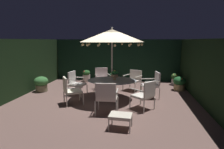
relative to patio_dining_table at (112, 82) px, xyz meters
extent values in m
cube|color=brown|center=(-0.25, -0.14, -0.66)|extent=(7.43, 7.63, 0.02)
cube|color=black|center=(-0.25, 3.52, 0.49)|extent=(7.43, 0.30, 2.27)
cube|color=black|center=(-3.81, -0.14, 0.49)|extent=(0.30, 7.63, 2.27)
cube|color=black|center=(3.32, -0.14, 0.49)|extent=(0.30, 7.63, 2.27)
cylinder|color=silver|center=(0.00, 0.00, -0.63)|extent=(0.53, 0.53, 0.03)
cylinder|color=silver|center=(0.00, 0.00, -0.29)|extent=(0.09, 0.09, 0.71)
ellipsoid|color=#A0A9AB|center=(0.00, 0.00, 0.08)|extent=(1.86, 1.58, 0.03)
cylinder|color=beige|center=(0.00, 0.00, 0.51)|extent=(0.06, 0.06, 2.32)
cone|color=beige|center=(0.00, 0.00, 1.74)|extent=(2.36, 2.36, 0.46)
sphere|color=beige|center=(0.00, 0.00, 2.02)|extent=(0.07, 0.07, 0.07)
sphere|color=#F9DB8C|center=(1.09, -0.02, 1.42)|extent=(0.08, 0.08, 0.08)
sphere|color=#F9DB8C|center=(1.00, 0.44, 1.42)|extent=(0.08, 0.08, 0.08)
sphere|color=#F9DB8C|center=(0.65, 0.88, 1.42)|extent=(0.08, 0.08, 0.08)
sphere|color=#F9DB8C|center=(0.28, 1.06, 1.42)|extent=(0.08, 0.08, 0.08)
sphere|color=#F9DB8C|center=(-0.29, 1.05, 1.42)|extent=(0.08, 0.08, 0.08)
sphere|color=#F9DB8C|center=(-0.65, 0.88, 1.42)|extent=(0.08, 0.08, 0.08)
sphere|color=#F9DB8C|center=(-0.98, 0.48, 1.42)|extent=(0.08, 0.08, 0.08)
sphere|color=#F9DB8C|center=(-1.09, 0.02, 1.42)|extent=(0.08, 0.08, 0.08)
sphere|color=#F9DB8C|center=(-0.97, -0.51, 1.42)|extent=(0.08, 0.08, 0.08)
sphere|color=#F9DB8C|center=(-0.69, -0.85, 1.42)|extent=(0.08, 0.08, 0.08)
sphere|color=#F9DB8C|center=(-0.28, -1.06, 1.42)|extent=(0.08, 0.08, 0.08)
sphere|color=#F9DB8C|center=(0.25, -1.07, 1.42)|extent=(0.08, 0.08, 0.08)
sphere|color=#F9DB8C|center=(0.68, -0.85, 1.42)|extent=(0.08, 0.08, 0.08)
sphere|color=#F9DB8C|center=(0.97, -0.50, 1.42)|extent=(0.08, 0.08, 0.08)
cylinder|color=tan|center=(0.10, 0.00, 0.15)|extent=(0.12, 0.12, 0.12)
cylinder|color=tan|center=(0.10, 0.00, 0.26)|extent=(0.27, 0.27, 0.10)
ellipsoid|color=#1B5D2B|center=(0.10, 0.00, 0.37)|extent=(0.26, 0.26, 0.15)
sphere|color=#EDD157|center=(0.10, 0.00, 0.43)|extent=(0.09, 0.09, 0.09)
cylinder|color=beige|center=(0.86, 0.89, -0.44)|extent=(0.04, 0.04, 0.41)
cylinder|color=beige|center=(0.32, 1.19, -0.44)|extent=(0.04, 0.04, 0.41)
cylinder|color=beige|center=(1.14, 1.39, -0.44)|extent=(0.04, 0.04, 0.41)
cylinder|color=beige|center=(0.60, 1.70, -0.44)|extent=(0.04, 0.04, 0.41)
cube|color=silver|center=(0.73, 1.29, -0.20)|extent=(0.80, 0.79, 0.07)
cube|color=silver|center=(0.87, 1.54, 0.04)|extent=(0.54, 0.34, 0.42)
cylinder|color=beige|center=(1.00, 1.14, 0.04)|extent=(0.30, 0.50, 0.04)
cylinder|color=beige|center=(0.46, 1.45, 0.04)|extent=(0.30, 0.50, 0.04)
cylinder|color=beige|center=(-0.23, 1.24, -0.45)|extent=(0.04, 0.04, 0.40)
cylinder|color=beige|center=(-0.79, 0.98, -0.45)|extent=(0.04, 0.04, 0.40)
cylinder|color=beige|center=(-0.46, 1.72, -0.45)|extent=(0.04, 0.04, 0.40)
cylinder|color=beige|center=(-1.01, 1.46, -0.45)|extent=(0.04, 0.04, 0.40)
cube|color=silver|center=(-0.62, 1.35, -0.21)|extent=(0.75, 0.72, 0.07)
cube|color=silver|center=(-0.73, 1.58, 0.07)|extent=(0.55, 0.30, 0.50)
cylinder|color=beige|center=(-0.35, 1.48, 0.02)|extent=(0.25, 0.48, 0.04)
cylinder|color=beige|center=(-0.90, 1.22, 0.02)|extent=(0.25, 0.48, 0.04)
cylinder|color=silver|center=(-1.13, 0.50, -0.45)|extent=(0.04, 0.04, 0.40)
cylinder|color=silver|center=(-1.24, -0.02, -0.45)|extent=(0.04, 0.04, 0.40)
cylinder|color=silver|center=(-1.68, 0.61, -0.45)|extent=(0.04, 0.04, 0.40)
cylinder|color=silver|center=(-1.78, 0.09, -0.45)|extent=(0.04, 0.04, 0.40)
cube|color=silver|center=(-1.46, 0.30, -0.21)|extent=(0.64, 0.62, 0.07)
cube|color=silver|center=(-1.72, 0.35, 0.07)|extent=(0.16, 0.51, 0.50)
cylinder|color=silver|center=(-1.40, 0.56, 0.04)|extent=(0.53, 0.14, 0.04)
cylinder|color=silver|center=(-1.51, 0.04, 0.04)|extent=(0.53, 0.14, 0.04)
cylinder|color=beige|center=(-1.17, -0.39, -0.44)|extent=(0.04, 0.04, 0.41)
cylinder|color=beige|center=(-0.88, -0.87, -0.44)|extent=(0.04, 0.04, 0.41)
cylinder|color=beige|center=(-1.66, -0.68, -0.44)|extent=(0.04, 0.04, 0.41)
cylinder|color=beige|center=(-1.36, -1.17, -0.44)|extent=(0.04, 0.04, 0.41)
cube|color=silver|center=(-1.27, -0.78, -0.20)|extent=(0.76, 0.76, 0.07)
cube|color=silver|center=(-1.50, -0.92, 0.08)|extent=(0.33, 0.49, 0.49)
cylinder|color=beige|center=(-1.41, -0.53, 0.00)|extent=(0.48, 0.32, 0.04)
cylinder|color=beige|center=(-1.12, -1.02, 0.00)|extent=(0.48, 0.32, 0.04)
cylinder|color=beige|center=(-0.26, -1.23, -0.42)|extent=(0.04, 0.04, 0.46)
cylinder|color=beige|center=(0.36, -1.21, -0.42)|extent=(0.04, 0.04, 0.46)
cylinder|color=beige|center=(-0.24, -1.76, -0.42)|extent=(0.04, 0.04, 0.46)
cylinder|color=beige|center=(0.38, -1.74, -0.42)|extent=(0.04, 0.04, 0.46)
cube|color=silver|center=(0.06, -1.48, -0.15)|extent=(0.63, 0.54, 0.07)
cube|color=silver|center=(0.07, -1.74, 0.12)|extent=(0.60, 0.08, 0.48)
cylinder|color=beige|center=(-0.25, -1.50, 0.08)|extent=(0.06, 0.51, 0.04)
cylinder|color=beige|center=(0.37, -1.47, 0.08)|extent=(0.06, 0.51, 0.04)
cylinder|color=silver|center=(0.74, -0.97, -0.45)|extent=(0.04, 0.04, 0.40)
cylinder|color=silver|center=(1.09, -0.57, -0.45)|extent=(0.04, 0.04, 0.40)
cylinder|color=silver|center=(1.19, -1.35, -0.45)|extent=(0.04, 0.04, 0.40)
cylinder|color=silver|center=(1.53, -0.94, -0.45)|extent=(0.04, 0.04, 0.40)
cube|color=silver|center=(1.14, -0.96, -0.21)|extent=(0.77, 0.77, 0.07)
cube|color=silver|center=(1.35, -1.14, 0.07)|extent=(0.38, 0.43, 0.49)
cylinder|color=silver|center=(0.96, -1.16, 0.04)|extent=(0.45, 0.39, 0.04)
cylinder|color=silver|center=(1.31, -0.75, 0.04)|extent=(0.45, 0.39, 0.04)
cylinder|color=beige|center=(1.22, 0.01, -0.42)|extent=(0.04, 0.04, 0.46)
cylinder|color=beige|center=(1.09, 0.53, -0.42)|extent=(0.04, 0.04, 0.46)
cylinder|color=beige|center=(1.80, 0.14, -0.42)|extent=(0.04, 0.04, 0.46)
cylinder|color=beige|center=(1.68, 0.67, -0.42)|extent=(0.04, 0.04, 0.46)
cube|color=silver|center=(1.45, 0.34, -0.15)|extent=(0.69, 0.65, 0.07)
cube|color=silver|center=(1.73, 0.40, 0.13)|extent=(0.18, 0.52, 0.49)
cylinder|color=beige|center=(1.51, 0.07, 0.06)|extent=(0.56, 0.16, 0.04)
cylinder|color=beige|center=(1.39, 0.60, 0.06)|extent=(0.56, 0.16, 0.04)
cylinder|color=beige|center=(0.33, -2.25, -0.49)|extent=(0.03, 0.03, 0.31)
cylinder|color=beige|center=(0.86, -2.29, -0.49)|extent=(0.03, 0.03, 0.31)
cylinder|color=beige|center=(0.30, -2.64, -0.49)|extent=(0.03, 0.03, 0.31)
cylinder|color=beige|center=(0.83, -2.68, -0.49)|extent=(0.03, 0.03, 0.31)
cube|color=beige|center=(0.58, -2.46, -0.30)|extent=(0.59, 0.46, 0.08)
cylinder|color=#7B7456|center=(-3.22, 0.60, -0.50)|extent=(0.50, 0.50, 0.29)
ellipsoid|color=#377036|center=(-3.22, 0.60, -0.19)|extent=(0.61, 0.61, 0.42)
sphere|color=silver|center=(-2.99, 0.64, -0.19)|extent=(0.10, 0.10, 0.10)
sphere|color=beige|center=(-3.21, 0.74, -0.11)|extent=(0.09, 0.09, 0.09)
sphere|color=beige|center=(-3.45, 0.65, -0.14)|extent=(0.11, 0.11, 0.11)
sphere|color=beige|center=(-3.26, 0.43, -0.12)|extent=(0.08, 0.08, 0.08)
cylinder|color=beige|center=(-1.82, 2.83, -0.46)|extent=(0.40, 0.40, 0.38)
ellipsoid|color=#295A27|center=(-1.82, 2.83, -0.15)|extent=(0.41, 0.41, 0.28)
sphere|color=red|center=(-1.72, 2.84, -0.09)|extent=(0.06, 0.06, 0.06)
sphere|color=red|center=(-1.76, 2.98, -0.12)|extent=(0.10, 0.10, 0.10)
sphere|color=#CC3647|center=(-1.86, 2.95, -0.15)|extent=(0.07, 0.07, 0.07)
sphere|color=red|center=(-1.93, 2.86, -0.08)|extent=(0.06, 0.06, 0.06)
sphere|color=red|center=(-1.89, 2.69, -0.07)|extent=(0.07, 0.07, 0.07)
sphere|color=red|center=(-1.73, 2.71, -0.13)|extent=(0.09, 0.09, 0.09)
cylinder|color=tan|center=(2.82, 1.68, -0.51)|extent=(0.47, 0.47, 0.28)
ellipsoid|color=#1F5A2B|center=(2.82, 1.68, -0.22)|extent=(0.55, 0.55, 0.39)
sphere|color=orange|center=(2.99, 1.71, -0.14)|extent=(0.11, 0.11, 0.11)
sphere|color=orange|center=(2.83, 1.86, -0.08)|extent=(0.07, 0.07, 0.07)
sphere|color=orange|center=(2.62, 1.69, -0.20)|extent=(0.09, 0.09, 0.09)
sphere|color=orange|center=(2.88, 1.50, -0.10)|extent=(0.09, 0.09, 0.09)
cylinder|color=tan|center=(-0.37, 3.02, -0.51)|extent=(0.34, 0.34, 0.27)
ellipsoid|color=#246336|center=(-0.37, 3.02, -0.27)|extent=(0.39, 0.39, 0.27)
sphere|color=orange|center=(-0.21, 3.04, -0.22)|extent=(0.10, 0.10, 0.10)
sphere|color=orange|center=(-0.33, 3.17, -0.21)|extent=(0.08, 0.08, 0.08)
sphere|color=orange|center=(-0.42, 3.15, -0.18)|extent=(0.08, 0.08, 0.08)
sphere|color=#ED8446|center=(-0.46, 3.03, -0.23)|extent=(0.09, 0.09, 0.09)
sphere|color=orange|center=(-0.44, 2.92, -0.18)|extent=(0.07, 0.07, 0.07)
sphere|color=orange|center=(-0.32, 2.87, -0.25)|extent=(0.07, 0.07, 0.07)
cylinder|color=silver|center=(2.85, 2.73, -0.49)|extent=(0.39, 0.39, 0.31)
ellipsoid|color=#274F21|center=(2.85, 2.73, -0.21)|extent=(0.45, 0.45, 0.32)
sphere|color=#EAD05A|center=(3.02, 2.75, -0.17)|extent=(0.10, 0.10, 0.10)
sphere|color=#F4C557|center=(2.85, 2.85, -0.18)|extent=(0.09, 0.09, 0.09)
sphere|color=yellow|center=(2.75, 2.81, -0.11)|extent=(0.07, 0.07, 0.07)
sphere|color=#F2C359|center=(2.73, 2.63, -0.14)|extent=(0.09, 0.09, 0.09)
sphere|color=#DED046|center=(2.85, 2.58, -0.14)|extent=(0.10, 0.10, 0.10)
camera|label=1|loc=(1.01, -6.92, 1.58)|focal=30.19mm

